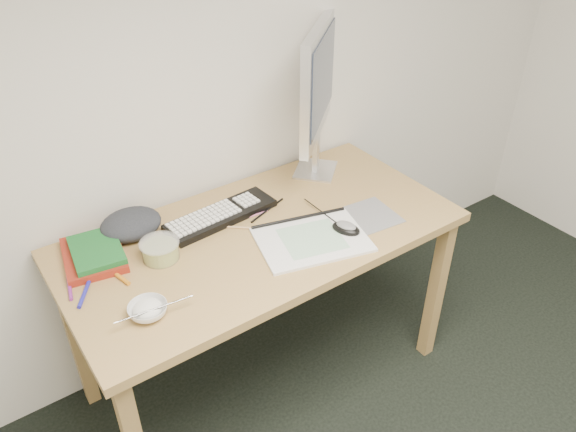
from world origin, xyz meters
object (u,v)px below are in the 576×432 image
Objects in this scene: sketchpad at (312,240)px; desk at (262,250)px; monitor at (318,84)px; keyboard at (221,215)px; rice_bowl at (148,310)px.

desk is at bearing 141.82° from sketchpad.
desk is 3.77× the size of sketchpad.
monitor is (0.42, 0.23, 0.46)m from desk.
monitor reaches higher than sketchpad.
desk is at bearing -68.15° from keyboard.
desk is 0.66m from monitor.
sketchpad is 0.62× the size of monitor.
rice_bowl is at bearing 161.28° from monitor.
sketchpad is at bearing -170.85° from monitor.
sketchpad is 0.89× the size of keyboard.
rice_bowl is (-0.50, -0.16, 0.10)m from desk.
rice_bowl is at bearing -163.92° from sketchpad.
rice_bowl is at bearing -161.89° from desk.
sketchpad is 3.22× the size of rice_bowl.
keyboard is at bearing 147.02° from monitor.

